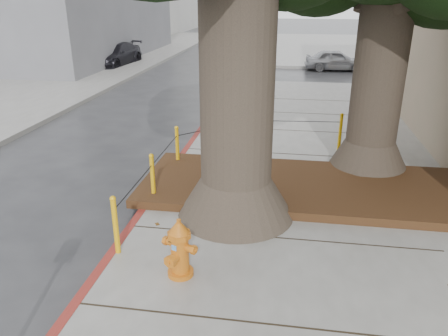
# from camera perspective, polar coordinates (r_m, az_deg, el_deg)

# --- Properties ---
(ground) EXTENTS (140.00, 140.00, 0.00)m
(ground) POSITION_cam_1_polar(r_m,az_deg,el_deg) (5.66, 0.90, -20.38)
(ground) COLOR #28282B
(ground) RESTS_ON ground
(sidewalk_far) EXTENTS (16.00, 20.00, 0.15)m
(sidewalk_far) POSITION_cam_1_polar(r_m,az_deg,el_deg) (34.78, 18.52, 14.66)
(sidewalk_far) COLOR slate
(sidewalk_far) RESTS_ON ground
(curb_red) EXTENTS (0.14, 26.00, 0.16)m
(curb_red) POSITION_cam_1_polar(r_m,az_deg,el_deg) (8.05, -10.82, -6.16)
(curb_red) COLOR maroon
(curb_red) RESTS_ON ground
(planter_bed) EXTENTS (6.40, 2.60, 0.16)m
(planter_bed) POSITION_cam_1_polar(r_m,az_deg,el_deg) (8.82, 10.34, -2.43)
(planter_bed) COLOR black
(planter_bed) RESTS_ON sidewalk_main
(bollard_ring) EXTENTS (3.79, 5.39, 0.95)m
(bollard_ring) POSITION_cam_1_polar(r_m,az_deg,el_deg) (9.20, -0.57, 1.91)
(bollard_ring) COLOR #F5B20D
(bollard_ring) RESTS_ON sidewalk_main
(fire_hydrant) EXTENTS (0.47, 0.47, 0.87)m
(fire_hydrant) POSITION_cam_1_polar(r_m,az_deg,el_deg) (6.07, -5.85, -10.42)
(fire_hydrant) COLOR orange
(fire_hydrant) RESTS_ON sidewalk_main
(car_silver) EXTENTS (3.22, 1.42, 1.08)m
(car_silver) POSITION_cam_1_polar(r_m,az_deg,el_deg) (24.25, 14.38, 13.50)
(car_silver) COLOR #A6A7AC
(car_silver) RESTS_ON ground
(car_dark) EXTENTS (2.16, 4.46, 1.25)m
(car_dark) POSITION_cam_1_polar(r_m,az_deg,el_deg) (25.67, -14.11, 14.15)
(car_dark) COLOR black
(car_dark) RESTS_ON ground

